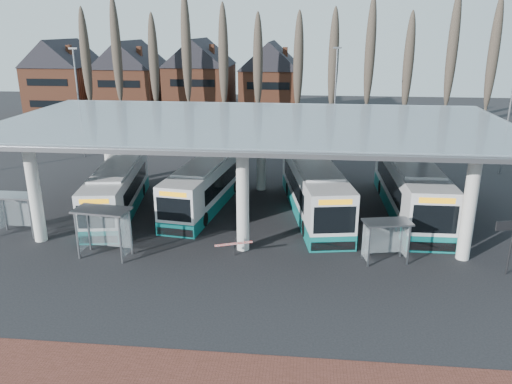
# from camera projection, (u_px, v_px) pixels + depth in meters

# --- Properties ---
(ground) EXTENTS (140.00, 140.00, 0.00)m
(ground) POSITION_uv_depth(u_px,v_px,m) (237.00, 269.00, 25.89)
(ground) COLOR black
(ground) RESTS_ON ground
(station_canopy) EXTENTS (32.00, 16.00, 6.34)m
(station_canopy) POSITION_uv_depth(u_px,v_px,m) (253.00, 131.00, 31.65)
(station_canopy) COLOR silver
(station_canopy) RESTS_ON ground
(poplar_row) EXTENTS (45.10, 1.10, 14.50)m
(poplar_row) POSITION_uv_depth(u_px,v_px,m) (278.00, 58.00, 54.28)
(poplar_row) COLOR #473D33
(poplar_row) RESTS_ON ground
(townhouse_row) EXTENTS (36.80, 10.30, 12.25)m
(townhouse_row) POSITION_uv_depth(u_px,v_px,m) (166.00, 74.00, 67.09)
(townhouse_row) COLOR brown
(townhouse_row) RESTS_ON ground
(lamp_post_a) EXTENTS (0.80, 0.16, 10.17)m
(lamp_post_a) POSITION_uv_depth(u_px,v_px,m) (79.00, 101.00, 46.72)
(lamp_post_a) COLOR slate
(lamp_post_a) RESTS_ON ground
(lamp_post_b) EXTENTS (0.80, 0.16, 10.17)m
(lamp_post_b) POSITION_uv_depth(u_px,v_px,m) (335.00, 99.00, 48.18)
(lamp_post_b) COLOR slate
(lamp_post_b) RESTS_ON ground
(lamp_post_c) EXTENTS (0.80, 0.16, 10.17)m
(lamp_post_c) POSITION_uv_depth(u_px,v_px,m) (509.00, 111.00, 41.15)
(lamp_post_c) COLOR slate
(lamp_post_c) RESTS_ON ground
(bus_0) EXTENTS (4.06, 11.42, 3.11)m
(bus_0) POSITION_uv_depth(u_px,v_px,m) (117.00, 190.00, 33.68)
(bus_0) COLOR silver
(bus_0) RESTS_ON ground
(bus_1) EXTENTS (3.93, 11.66, 3.18)m
(bus_1) POSITION_uv_depth(u_px,v_px,m) (206.00, 185.00, 34.67)
(bus_1) COLOR silver
(bus_1) RESTS_ON ground
(bus_2) EXTENTS (4.75, 12.76, 3.47)m
(bus_2) POSITION_uv_depth(u_px,v_px,m) (314.00, 189.00, 33.30)
(bus_2) COLOR silver
(bus_2) RESTS_ON ground
(bus_3) EXTENTS (2.96, 13.05, 3.62)m
(bus_3) POSITION_uv_depth(u_px,v_px,m) (410.00, 188.00, 33.42)
(bus_3) COLOR silver
(bus_3) RESTS_ON ground
(shelter_0) EXTENTS (2.72, 1.37, 2.52)m
(shelter_0) POSITION_uv_depth(u_px,v_px,m) (17.00, 205.00, 29.82)
(shelter_0) COLOR gray
(shelter_0) RESTS_ON ground
(shelter_1) EXTENTS (3.11, 1.82, 2.75)m
(shelter_1) POSITION_uv_depth(u_px,v_px,m) (104.00, 221.00, 26.87)
(shelter_1) COLOR gray
(shelter_1) RESTS_ON ground
(shelter_2) EXTENTS (2.69, 1.73, 2.31)m
(shelter_2) POSITION_uv_depth(u_px,v_px,m) (386.00, 232.00, 26.33)
(shelter_2) COLOR gray
(shelter_2) RESTS_ON ground
(barrier) EXTENTS (1.97, 0.92, 1.03)m
(barrier) POSITION_uv_depth(u_px,v_px,m) (234.00, 244.00, 26.89)
(barrier) COLOR black
(barrier) RESTS_ON ground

